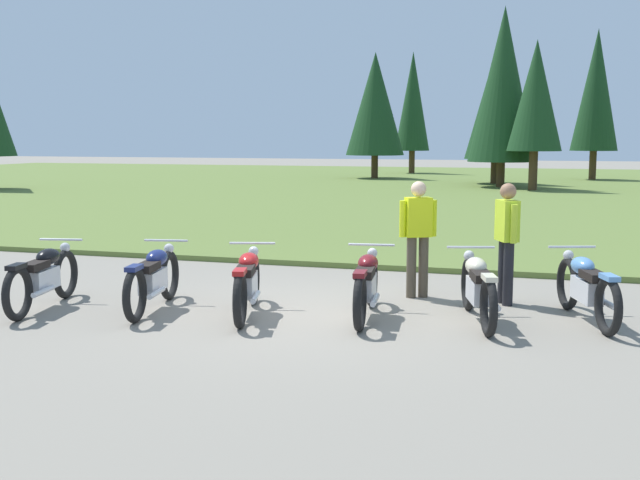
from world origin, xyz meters
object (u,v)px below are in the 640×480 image
at_px(motorcycle_maroon, 367,284).
at_px(rider_checking_bike, 418,232).
at_px(motorcycle_black, 43,276).
at_px(motorcycle_sky_blue, 587,287).
at_px(motorcycle_navy, 153,278).
at_px(motorcycle_red, 247,282).
at_px(motorcycle_cream, 478,287).
at_px(rider_in_hivis_vest, 507,236).

height_order(motorcycle_maroon, rider_checking_bike, rider_checking_bike).
relative_size(motorcycle_black, motorcycle_maroon, 0.99).
height_order(motorcycle_sky_blue, rider_checking_bike, rider_checking_bike).
bearing_deg(rider_checking_bike, motorcycle_navy, -149.66).
relative_size(motorcycle_navy, motorcycle_red, 1.01).
bearing_deg(motorcycle_sky_blue, motorcycle_cream, -161.67).
height_order(motorcycle_black, motorcycle_navy, same).
xyz_separation_m(motorcycle_navy, motorcycle_maroon, (2.81, 0.41, 0.00)).
xyz_separation_m(motorcycle_sky_blue, rider_in_hivis_vest, (-1.03, 0.75, 0.51)).
relative_size(motorcycle_black, rider_in_hivis_vest, 1.25).
distance_m(motorcycle_cream, rider_in_hivis_vest, 1.31).
distance_m(motorcycle_red, rider_in_hivis_vest, 3.59).
height_order(motorcycle_black, motorcycle_red, same).
bearing_deg(rider_in_hivis_vest, motorcycle_black, -160.27).
height_order(motorcycle_navy, motorcycle_maroon, same).
bearing_deg(rider_checking_bike, motorcycle_cream, -52.48).
distance_m(motorcycle_sky_blue, rider_in_hivis_vest, 1.38).
height_order(motorcycle_navy, motorcycle_red, same).
xyz_separation_m(motorcycle_cream, rider_checking_bike, (-0.99, 1.28, 0.51)).
height_order(motorcycle_black, motorcycle_maroon, same).
relative_size(motorcycle_red, rider_in_hivis_vest, 1.23).
relative_size(motorcycle_cream, rider_checking_bike, 1.23).
height_order(motorcycle_red, motorcycle_maroon, same).
height_order(motorcycle_sky_blue, rider_in_hivis_vest, rider_in_hivis_vest).
distance_m(motorcycle_red, rider_checking_bike, 2.64).
height_order(motorcycle_cream, rider_checking_bike, rider_checking_bike).
bearing_deg(motorcycle_red, motorcycle_cream, 9.46).
bearing_deg(rider_in_hivis_vest, motorcycle_cream, -102.21).
bearing_deg(motorcycle_red, motorcycle_maroon, 11.53).
distance_m(motorcycle_black, rider_checking_bike, 5.18).
xyz_separation_m(motorcycle_cream, motorcycle_sky_blue, (1.29, 0.43, 0.00)).
distance_m(rider_checking_bike, rider_in_hivis_vest, 1.25).
xyz_separation_m(motorcycle_red, rider_in_hivis_vest, (3.14, 1.66, 0.51)).
bearing_deg(motorcycle_maroon, rider_checking_bike, 74.96).
distance_m(motorcycle_black, motorcycle_red, 2.79).
xyz_separation_m(motorcycle_maroon, rider_checking_bike, (0.39, 1.46, 0.51)).
bearing_deg(motorcycle_sky_blue, motorcycle_navy, -169.50).
distance_m(motorcycle_maroon, motorcycle_cream, 1.39).
xyz_separation_m(motorcycle_red, rider_checking_bike, (1.90, 1.76, 0.51)).
distance_m(motorcycle_maroon, rider_in_hivis_vest, 2.18).
bearing_deg(rider_in_hivis_vest, rider_checking_bike, 175.23).
bearing_deg(motorcycle_black, motorcycle_navy, 13.40).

